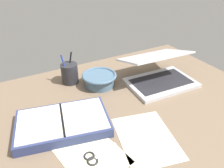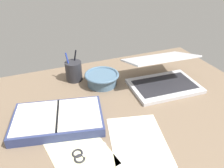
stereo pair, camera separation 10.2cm
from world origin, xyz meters
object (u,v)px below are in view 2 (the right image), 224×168
Objects in this scene: laptop at (162,76)px; scissors at (83,154)px; planner at (58,119)px; pen_cup at (74,71)px; bowl at (102,78)px.

laptop is 2.80× the size of scissors.
planner is 3.10× the size of scissors.
pen_cup reaches higher than planner.
bowl is 16.31cm from pen_cup.
laptop is 56.38cm from planner.
bowl is (-28.61, 11.80, -1.55)cm from laptop.
scissors is at bearing -100.34° from pen_cup.
pen_cup is 1.29× the size of scissors.
planner reaches higher than scissors.
scissors is (-22.02, -41.44, -3.29)cm from bowl.
laptop reaches higher than planner.
laptop is 2.00× the size of bowl.
laptop is 0.90× the size of planner.
planner is (-14.18, -32.11, -3.20)cm from pen_cup.
pen_cup is 35.25cm from planner.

